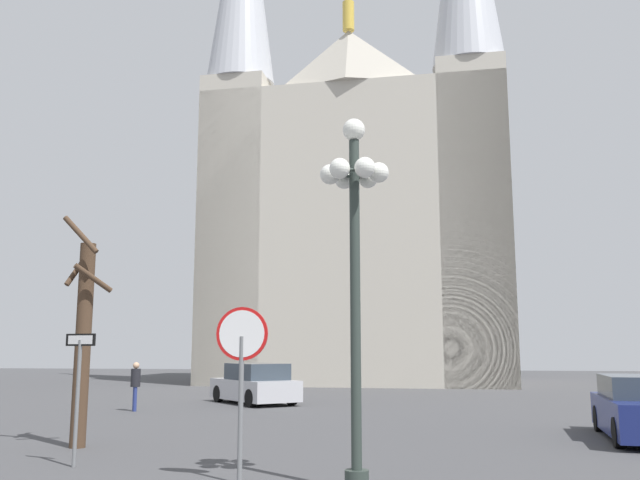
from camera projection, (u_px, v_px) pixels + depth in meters
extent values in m
cube|color=#BCB5A5|center=(361.00, 244.00, 42.87)|extent=(18.30, 12.79, 17.27)
pyramid|color=#BCB5A5|center=(349.00, 58.00, 39.69)|extent=(6.30, 2.29, 3.50)
cylinder|color=gold|center=(348.00, 17.00, 40.11)|extent=(0.70, 0.70, 1.80)
cube|color=#BCB5A5|center=(237.00, 229.00, 40.30)|extent=(4.02, 4.02, 18.26)
cube|color=#BCB5A5|center=(475.00, 221.00, 37.70)|extent=(4.02, 4.02, 18.26)
cylinder|color=slate|center=(241.00, 409.00, 10.61)|extent=(0.08, 0.08, 2.26)
cylinder|color=red|center=(242.00, 334.00, 10.80)|extent=(0.86, 0.07, 0.86)
cylinder|color=white|center=(242.00, 334.00, 10.78)|extent=(0.75, 0.03, 0.75)
cylinder|color=slate|center=(77.00, 403.00, 12.04)|extent=(0.07, 0.07, 2.23)
cube|color=black|center=(81.00, 340.00, 12.22)|extent=(0.67, 0.24, 0.22)
cube|color=white|center=(80.00, 340.00, 12.20)|extent=(0.56, 0.18, 0.16)
cylinder|color=#2D3833|center=(355.00, 309.00, 10.29)|extent=(0.16, 0.16, 5.35)
sphere|color=white|center=(354.00, 130.00, 10.75)|extent=(0.36, 0.36, 0.36)
sphere|color=white|center=(379.00, 173.00, 10.58)|extent=(0.32, 0.32, 0.32)
cylinder|color=#2D3833|center=(366.00, 173.00, 10.60)|extent=(0.05, 0.39, 0.05)
sphere|color=white|center=(368.00, 178.00, 10.93)|extent=(0.32, 0.32, 0.32)
cylinder|color=#2D3833|center=(361.00, 176.00, 10.78)|extent=(0.36, 0.24, 0.05)
sphere|color=white|center=(344.00, 179.00, 10.99)|extent=(0.32, 0.32, 0.32)
cylinder|color=#2D3833|center=(349.00, 176.00, 10.81)|extent=(0.36, 0.24, 0.05)
sphere|color=white|center=(330.00, 174.00, 10.69)|extent=(0.32, 0.32, 0.32)
cylinder|color=#2D3833|center=(342.00, 174.00, 10.66)|extent=(0.05, 0.39, 0.05)
sphere|color=white|center=(340.00, 168.00, 10.33)|extent=(0.32, 0.32, 0.32)
cylinder|color=#2D3833|center=(347.00, 171.00, 10.48)|extent=(0.36, 0.24, 0.05)
sphere|color=white|center=(365.00, 167.00, 10.28)|extent=(0.32, 0.32, 0.32)
cylinder|color=#2D3833|center=(359.00, 171.00, 10.45)|extent=(0.36, 0.24, 0.05)
cylinder|color=#473323|center=(83.00, 343.00, 14.53)|extent=(0.34, 0.34, 4.37)
cylinder|color=#473323|center=(93.00, 278.00, 14.44)|extent=(0.68, 0.71, 0.60)
cylinder|color=#473323|center=(81.00, 235.00, 14.53)|extent=(0.84, 0.13, 0.85)
cylinder|color=#473323|center=(79.00, 267.00, 14.97)|extent=(0.42, 0.66, 0.92)
cube|color=#B7B7BC|center=(254.00, 389.00, 25.60)|extent=(4.12, 4.38, 0.75)
cube|color=#333D47|center=(257.00, 371.00, 25.54)|extent=(2.79, 2.86, 0.61)
cylinder|color=black|center=(219.00, 394.00, 26.31)|extent=(0.58, 0.63, 0.64)
cylinder|color=black|center=(257.00, 392.00, 27.20)|extent=(0.58, 0.63, 0.64)
cylinder|color=black|center=(251.00, 398.00, 23.95)|extent=(0.58, 0.63, 0.64)
cylinder|color=black|center=(292.00, 396.00, 24.83)|extent=(0.58, 0.63, 0.64)
cylinder|color=black|center=(619.00, 433.00, 14.13)|extent=(0.29, 0.66, 0.64)
cylinder|color=black|center=(599.00, 419.00, 16.98)|extent=(0.29, 0.66, 0.64)
cylinder|color=navy|center=(134.00, 399.00, 22.56)|extent=(0.12, 0.12, 0.80)
cylinder|color=navy|center=(135.00, 399.00, 22.41)|extent=(0.12, 0.12, 0.80)
cylinder|color=black|center=(136.00, 378.00, 22.59)|extent=(0.32, 0.32, 0.60)
sphere|color=tan|center=(136.00, 365.00, 22.66)|extent=(0.22, 0.22, 0.22)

